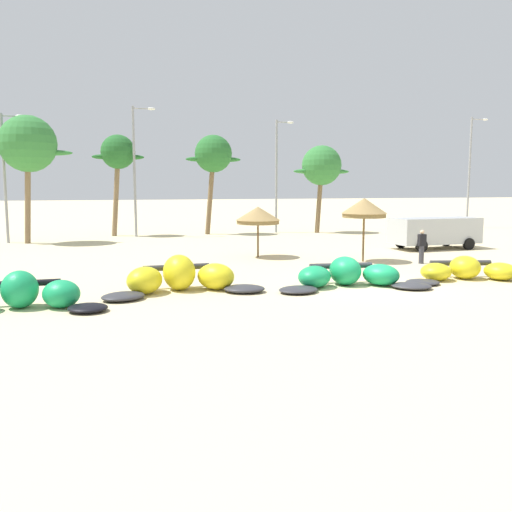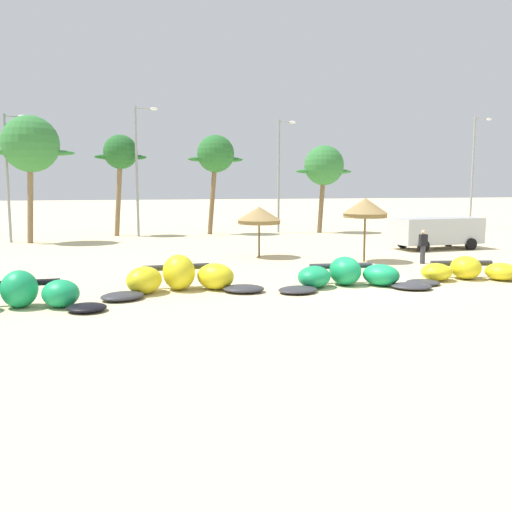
{
  "view_description": "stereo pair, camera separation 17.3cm",
  "coord_description": "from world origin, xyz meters",
  "px_view_note": "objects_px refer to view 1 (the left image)",
  "views": [
    {
      "loc": [
        -9.5,
        -18.08,
        3.7
      ],
      "look_at": [
        -3.92,
        2.0,
        1.0
      ],
      "focal_mm": 38.12,
      "sensor_mm": 36.0,
      "label": 1
    },
    {
      "loc": [
        -9.33,
        -18.13,
        3.7
      ],
      "look_at": [
        -3.92,
        2.0,
        1.0
      ],
      "focal_mm": 38.12,
      "sensor_mm": 36.0,
      "label": 2
    }
  ],
  "objects_px": {
    "lamppost_west_center": "(136,165)",
    "beach_umbrella_middle": "(364,208)",
    "kite_far_left": "(19,295)",
    "person_near_kites": "(422,247)",
    "kite_left_of_center": "(348,275)",
    "palm_center_right": "(322,166)",
    "kite_left": "(181,278)",
    "palm_left_of_gap": "(118,154)",
    "lamppost_east_center": "(278,170)",
    "lamppost_west": "(6,171)",
    "lamppost_east": "(471,167)",
    "palm_left": "(28,145)",
    "beach_umbrella_near_van": "(258,215)",
    "palm_center_left": "(213,155)",
    "parked_van": "(433,230)",
    "kite_center": "(468,271)"
  },
  "relations": [
    {
      "from": "kite_far_left",
      "to": "lamppost_west",
      "type": "distance_m",
      "value": 21.79
    },
    {
      "from": "kite_far_left",
      "to": "kite_left_of_center",
      "type": "bearing_deg",
      "value": 4.7
    },
    {
      "from": "beach_umbrella_middle",
      "to": "lamppost_east",
      "type": "bearing_deg",
      "value": 42.55
    },
    {
      "from": "kite_far_left",
      "to": "kite_left",
      "type": "relative_size",
      "value": 0.92
    },
    {
      "from": "beach_umbrella_middle",
      "to": "lamppost_west_center",
      "type": "height_order",
      "value": "lamppost_west_center"
    },
    {
      "from": "parked_van",
      "to": "lamppost_west",
      "type": "xyz_separation_m",
      "value": [
        -24.64,
        10.45,
        3.54
      ]
    },
    {
      "from": "palm_center_left",
      "to": "kite_left_of_center",
      "type": "bearing_deg",
      "value": -88.7
    },
    {
      "from": "beach_umbrella_near_van",
      "to": "beach_umbrella_middle",
      "type": "height_order",
      "value": "beach_umbrella_middle"
    },
    {
      "from": "kite_far_left",
      "to": "beach_umbrella_middle",
      "type": "bearing_deg",
      "value": 24.87
    },
    {
      "from": "palm_center_right",
      "to": "lamppost_east",
      "type": "bearing_deg",
      "value": 5.08
    },
    {
      "from": "beach_umbrella_middle",
      "to": "lamppost_west",
      "type": "xyz_separation_m",
      "value": [
        -18.22,
        14.27,
        2.0
      ]
    },
    {
      "from": "kite_left_of_center",
      "to": "kite_center",
      "type": "distance_m",
      "value": 5.15
    },
    {
      "from": "palm_left_of_gap",
      "to": "palm_center_left",
      "type": "distance_m",
      "value": 7.03
    },
    {
      "from": "kite_far_left",
      "to": "palm_left",
      "type": "xyz_separation_m",
      "value": [
        -2.01,
        20.43,
        5.85
      ]
    },
    {
      "from": "kite_far_left",
      "to": "kite_left",
      "type": "distance_m",
      "value": 5.31
    },
    {
      "from": "kite_left",
      "to": "kite_center",
      "type": "xyz_separation_m",
      "value": [
        11.25,
        -0.71,
        -0.13
      ]
    },
    {
      "from": "lamppost_west",
      "to": "lamppost_west_center",
      "type": "height_order",
      "value": "lamppost_west_center"
    },
    {
      "from": "kite_far_left",
      "to": "palm_center_left",
      "type": "height_order",
      "value": "palm_center_left"
    },
    {
      "from": "palm_left",
      "to": "kite_far_left",
      "type": "bearing_deg",
      "value": -84.37
    },
    {
      "from": "palm_center_right",
      "to": "kite_left",
      "type": "bearing_deg",
      "value": -123.27
    },
    {
      "from": "kite_far_left",
      "to": "person_near_kites",
      "type": "relative_size",
      "value": 3.36
    },
    {
      "from": "palm_left_of_gap",
      "to": "lamppost_east_center",
      "type": "xyz_separation_m",
      "value": [
        12.2,
        -0.32,
        -1.11
      ]
    },
    {
      "from": "kite_far_left",
      "to": "palm_center_left",
      "type": "relative_size",
      "value": 0.72
    },
    {
      "from": "lamppost_west",
      "to": "lamppost_east",
      "type": "bearing_deg",
      "value": 4.89
    },
    {
      "from": "palm_left_of_gap",
      "to": "lamppost_east",
      "type": "distance_m",
      "value": 30.13
    },
    {
      "from": "kite_left_of_center",
      "to": "palm_center_right",
      "type": "bearing_deg",
      "value": 70.19
    },
    {
      "from": "kite_far_left",
      "to": "kite_left_of_center",
      "type": "distance_m",
      "value": 11.2
    },
    {
      "from": "kite_left",
      "to": "lamppost_east_center",
      "type": "distance_m",
      "value": 25.28
    },
    {
      "from": "lamppost_west_center",
      "to": "beach_umbrella_middle",
      "type": "bearing_deg",
      "value": -59.05
    },
    {
      "from": "beach_umbrella_middle",
      "to": "lamppost_west",
      "type": "relative_size",
      "value": 0.38
    },
    {
      "from": "palm_left",
      "to": "palm_left_of_gap",
      "type": "relative_size",
      "value": 1.1
    },
    {
      "from": "kite_left_of_center",
      "to": "person_near_kites",
      "type": "height_order",
      "value": "person_near_kites"
    },
    {
      "from": "palm_center_right",
      "to": "lamppost_west",
      "type": "relative_size",
      "value": 0.83
    },
    {
      "from": "person_near_kites",
      "to": "palm_center_left",
      "type": "bearing_deg",
      "value": 109.25
    },
    {
      "from": "beach_umbrella_middle",
      "to": "palm_center_right",
      "type": "distance_m",
      "value": 16.93
    },
    {
      "from": "kite_left_of_center",
      "to": "kite_center",
      "type": "xyz_separation_m",
      "value": [
        5.15,
        -0.04,
        -0.06
      ]
    },
    {
      "from": "palm_center_right",
      "to": "palm_left",
      "type": "bearing_deg",
      "value": -173.11
    },
    {
      "from": "beach_umbrella_middle",
      "to": "palm_center_right",
      "type": "xyz_separation_m",
      "value": [
        4.37,
        16.15,
        2.58
      ]
    },
    {
      "from": "kite_center",
      "to": "palm_center_left",
      "type": "bearing_deg",
      "value": 103.84
    },
    {
      "from": "kite_left",
      "to": "lamppost_east",
      "type": "distance_m",
      "value": 36.9
    },
    {
      "from": "palm_left",
      "to": "person_near_kites",
      "type": "bearing_deg",
      "value": -38.13
    },
    {
      "from": "person_near_kites",
      "to": "beach_umbrella_middle",
      "type": "bearing_deg",
      "value": 149.24
    },
    {
      "from": "kite_left",
      "to": "lamppost_west_center",
      "type": "height_order",
      "value": "lamppost_west_center"
    },
    {
      "from": "parked_van",
      "to": "palm_left",
      "type": "bearing_deg",
      "value": 157.11
    },
    {
      "from": "kite_left",
      "to": "kite_far_left",
      "type": "bearing_deg",
      "value": -162.66
    },
    {
      "from": "parked_van",
      "to": "lamppost_east_center",
      "type": "height_order",
      "value": "lamppost_east_center"
    },
    {
      "from": "kite_left",
      "to": "kite_left_of_center",
      "type": "xyz_separation_m",
      "value": [
        6.09,
        -0.67,
        -0.07
      ]
    },
    {
      "from": "palm_center_left",
      "to": "lamppost_east",
      "type": "xyz_separation_m",
      "value": [
        23.11,
        0.37,
        -0.65
      ]
    },
    {
      "from": "kite_far_left",
      "to": "kite_left_of_center",
      "type": "xyz_separation_m",
      "value": [
        11.16,
        0.92,
        -0.03
      ]
    },
    {
      "from": "palm_left",
      "to": "lamppost_east",
      "type": "bearing_deg",
      "value": 6.15
    }
  ]
}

